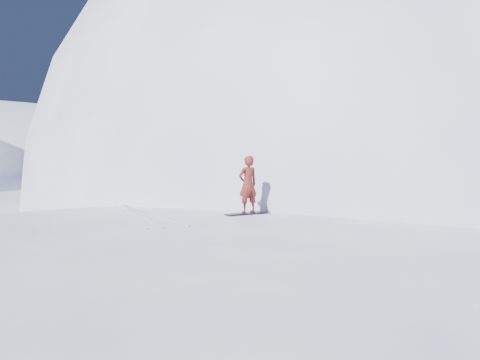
# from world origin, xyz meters

# --- Properties ---
(ground) EXTENTS (400.00, 400.00, 0.00)m
(ground) POSITION_xyz_m (0.00, 0.00, 0.00)
(ground) COLOR white
(ground) RESTS_ON ground
(near_ridge) EXTENTS (36.00, 28.00, 4.80)m
(near_ridge) POSITION_xyz_m (1.00, 3.00, 0.00)
(near_ridge) COLOR white
(near_ridge) RESTS_ON ground
(summit_peak) EXTENTS (60.00, 56.00, 56.00)m
(summit_peak) POSITION_xyz_m (22.00, 26.00, 0.00)
(summit_peak) COLOR white
(summit_peak) RESTS_ON ground
(peak_shoulder) EXTENTS (28.00, 24.00, 18.00)m
(peak_shoulder) POSITION_xyz_m (10.00, 20.00, 0.00)
(peak_shoulder) COLOR white
(peak_shoulder) RESTS_ON ground
(wind_bumps) EXTENTS (16.00, 14.40, 1.00)m
(wind_bumps) POSITION_xyz_m (-0.56, 2.12, 0.00)
(wind_bumps) COLOR white
(wind_bumps) RESTS_ON ground
(snowboard) EXTENTS (1.73, 0.78, 0.03)m
(snowboard) POSITION_xyz_m (3.47, 3.27, 2.41)
(snowboard) COLOR black
(snowboard) RESTS_ON near_ridge
(snowboarder) EXTENTS (0.81, 0.65, 1.95)m
(snowboarder) POSITION_xyz_m (3.47, 3.27, 3.41)
(snowboarder) COLOR maroon
(snowboarder) RESTS_ON snowboard
(board_tracks) EXTENTS (2.17, 5.94, 0.04)m
(board_tracks) POSITION_xyz_m (-0.12, 4.04, 2.42)
(board_tracks) COLOR silver
(board_tracks) RESTS_ON ground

